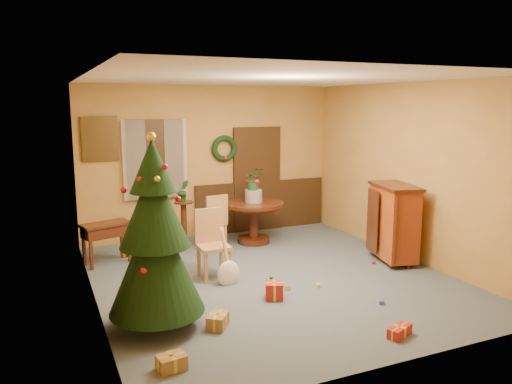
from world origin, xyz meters
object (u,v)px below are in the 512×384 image
christmas_tree (155,238)px  dining_table (254,214)px  writing_desk (106,233)px  sideboard (394,221)px  chair_near (212,241)px

christmas_tree → dining_table: bearing=49.2°
writing_desk → sideboard: 4.65m
sideboard → dining_table: bearing=130.2°
christmas_tree → sideboard: 4.19m
dining_table → sideboard: 2.54m
sideboard → writing_desk: bearing=157.8°
chair_near → christmas_tree: 1.88m
christmas_tree → writing_desk: (-0.22, 2.64, -0.56)m
chair_near → sideboard: bearing=-9.9°
christmas_tree → sideboard: (4.08, 0.89, -0.39)m
chair_near → writing_desk: bearing=137.7°
sideboard → christmas_tree: bearing=-167.7°
dining_table → chair_near: size_ratio=1.09×
writing_desk → sideboard: size_ratio=0.66×
chair_near → sideboard: (2.94, -0.51, 0.14)m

